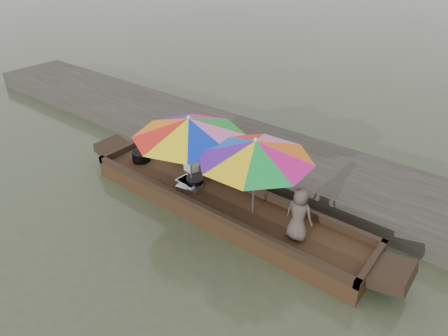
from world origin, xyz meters
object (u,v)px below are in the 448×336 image
Objects in this scene: umbrella_bow at (190,152)px; charcoal_grill at (195,182)px; tray_scallop at (189,186)px; vendor at (299,214)px; supply_bag at (192,166)px; tray_crayfish at (189,182)px; umbrella_stern at (254,178)px; cooking_pot at (141,156)px; boat_hull at (221,206)px.

charcoal_grill is at bearing 49.69° from umbrella_bow.
vendor is (2.50, -0.01, 0.46)m from tray_scallop.
tray_scallop is 0.68m from supply_bag.
umbrella_stern is (1.60, 0.01, 0.73)m from tray_crayfish.
supply_bag reaches higher than charcoal_grill.
cooking_pot is at bearing 177.84° from umbrella_bow.
cooking_pot reaches higher than tray_crayfish.
umbrella_bow is (1.61, -0.06, 0.67)m from cooking_pot.
umbrella_stern is at bearing -2.07° from charcoal_grill.
umbrella_stern is (1.92, -0.44, 0.65)m from supply_bag.
charcoal_grill is (-0.73, 0.05, 0.26)m from boat_hull.
cooking_pot is at bearing 177.29° from tray_crayfish.
umbrella_stern reaches higher than supply_bag.
cooking_pot is at bearing 179.76° from charcoal_grill.
umbrella_stern is at bearing -1.11° from cooking_pot.
supply_bag reaches higher than tray_scallop.
cooking_pot is at bearing -2.60° from vendor.
tray_crayfish reaches higher than tray_scallop.
umbrella_stern reaches higher than tray_crayfish.
vendor reaches higher than charcoal_grill.
cooking_pot reaches higher than boat_hull.
boat_hull is at bearing 7.32° from tray_scallop.
charcoal_grill is 2.51m from vendor.
umbrella_stern is at bearing 3.67° from tray_scallop.
cooking_pot is 1.53m from tray_crayfish.
cooking_pot is 0.86× the size of tray_scallop.
umbrella_bow reaches higher than charcoal_grill.
vendor is 2.53m from umbrella_bow.
tray_scallop is 0.23× the size of umbrella_stern.
tray_crayfish is (-0.85, -0.01, 0.22)m from boat_hull.
tray_scallop is (0.10, -0.08, -0.01)m from tray_crayfish.
umbrella_stern reaches higher than charcoal_grill.
tray_crayfish reaches higher than boat_hull.
umbrella_bow is at bearing 100.57° from tray_scallop.
cooking_pot is 1.45× the size of supply_bag.
vendor reaches higher than supply_bag.
umbrella_stern is at bearing 0.00° from boat_hull.
tray_crayfish is 0.14m from charcoal_grill.
tray_crayfish is 0.23× the size of umbrella_stern.
tray_scallop is 1.69m from umbrella_stern.
boat_hull is at bearing -1.46° from cooking_pot.
umbrella_stern reaches higher than cooking_pot.
charcoal_grill is at bearing -3.98° from vendor.
tray_scallop is at bearing -100.33° from charcoal_grill.
boat_hull is 1.28m from supply_bag.
vendor is 0.48× the size of umbrella_stern.
supply_bag is (-0.32, 0.45, 0.09)m from tray_crayfish.
charcoal_grill is 0.16× the size of umbrella_bow.
umbrella_stern is (1.53, 0.00, 0.00)m from umbrella_bow.
charcoal_grill is 0.70m from umbrella_bow.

